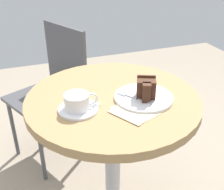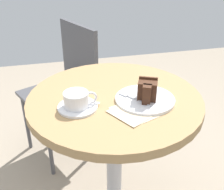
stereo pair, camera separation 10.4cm
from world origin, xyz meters
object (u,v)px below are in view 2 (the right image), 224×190
saucer (78,107)px  fork (132,98)px  napkin (135,111)px  cake_plate (145,99)px  cake_slice (147,91)px  cafe_chair (68,81)px  teaspoon (91,101)px  coffee_cup (77,99)px

saucer → fork: bearing=1.3°
napkin → cake_plate: bearing=48.0°
cake_slice → cafe_chair: size_ratio=0.11×
teaspoon → cafe_chair: size_ratio=0.10×
fork → cafe_chair: size_ratio=0.16×
cake_slice → cafe_chair: (-0.25, 0.70, -0.27)m
napkin → fork: bearing=83.0°
saucer → cake_plate: cake_plate is taller
fork → teaspoon: bearing=50.4°
fork → cafe_chair: 0.75m
cafe_chair → teaspoon: bearing=-22.3°
saucer → napkin: 0.21m
teaspoon → cake_plate: size_ratio=0.37×
coffee_cup → fork: (0.21, 0.01, -0.02)m
teaspoon → cafe_chair: bearing=136.6°
teaspoon → cake_slice: bearing=32.9°
fork → cake_plate: bearing=-136.0°
fork → coffee_cup: bearing=57.8°
saucer → cake_slice: 0.27m
saucer → coffee_cup: 0.03m
saucer → coffee_cup: bearing=-150.4°
cake_plate → napkin: (-0.06, -0.07, -0.00)m
fork → napkin: bearing=139.4°
coffee_cup → cake_plate: coffee_cup is taller
cake_slice → napkin: size_ratio=0.43×
saucer → teaspoon: teaspoon is taller
coffee_cup → cafe_chair: size_ratio=0.15×
coffee_cup → cafe_chair: bearing=88.7°
cake_plate → cafe_chair: cafe_chair is taller
saucer → napkin: bearing=-20.2°
cake_slice → napkin: (-0.06, -0.06, -0.05)m
coffee_cup → napkin: size_ratio=0.59×
teaspoon → cake_plate: teaspoon is taller
teaspoon → cafe_chair: 0.70m
napkin → coffee_cup: bearing=160.1°
cake_plate → napkin: bearing=-132.0°
cafe_chair → cake_slice: bearing=-6.1°
cake_plate → cake_slice: 0.04m
coffee_cup → cake_plate: (0.26, -0.01, -0.03)m
saucer → cafe_chair: cafe_chair is taller
coffee_cup → cake_slice: size_ratio=1.36×
saucer → coffee_cup: (-0.00, -0.00, 0.03)m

